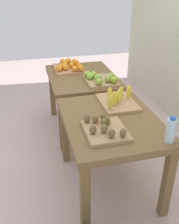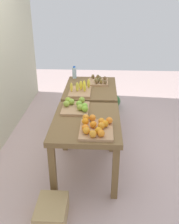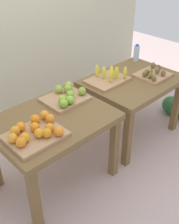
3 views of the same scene
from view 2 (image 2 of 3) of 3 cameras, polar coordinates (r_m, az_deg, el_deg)
name	(u,v)px [view 2 (image 2 of 3)]	position (r m, az deg, el deg)	size (l,w,h in m)	color
ground_plane	(89,146)	(3.83, -0.14, -7.68)	(8.00, 8.00, 0.00)	#C7ABA6
display_table_left	(86,128)	(3.02, -0.73, -3.61)	(1.04, 0.80, 0.74)	brown
display_table_right	(91,93)	(4.03, 0.27, 4.25)	(1.04, 0.80, 0.74)	brown
orange_bin	(96,127)	(2.73, 1.42, -3.47)	(0.46, 0.38, 0.11)	tan
apple_bin	(76,106)	(3.22, -3.03, 1.33)	(0.41, 0.35, 0.11)	tan
banana_crate	(80,90)	(3.76, -2.08, 5.00)	(0.44, 0.32, 0.17)	tan
kiwi_bin	(99,81)	(4.16, 2.06, 7.00)	(0.36, 0.32, 0.10)	tan
water_bottle	(74,73)	(4.40, -3.45, 8.90)	(0.07, 0.07, 0.21)	silver
watermelon_pile	(106,101)	(5.01, 3.78, 2.52)	(0.62, 0.64, 0.28)	#2B6634
cardboard_produce_box	(52,212)	(2.75, -8.54, -21.57)	(0.40, 0.30, 0.21)	tan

